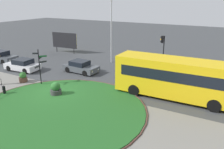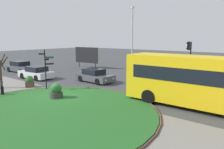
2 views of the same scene
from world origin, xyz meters
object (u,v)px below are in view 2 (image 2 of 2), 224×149
bus_yellow (203,81)px  bollard_foreground (2,90)px  car_near_lane (21,67)px  car_trailing (36,73)px  lamppost_tall (132,39)px  planter_kerbside (56,92)px  billboard_left (87,55)px  traffic_light_near (189,54)px  street_tree_bare (1,71)px  signpost_directional (46,67)px  car_far_lane (95,76)px  planter_near_signpost (30,82)px

bus_yellow → bollard_foreground: bearing=25.6°
car_near_lane → car_trailing: 5.95m
car_near_lane → lamppost_tall: (13.03, 6.80, 3.64)m
lamppost_tall → planter_kerbside: 12.32m
lamppost_tall → billboard_left: size_ratio=1.85×
car_trailing → traffic_light_near: traffic_light_near is taller
street_tree_bare → planter_kerbside: bearing=7.8°
signpost_directional → car_far_lane: signpost_directional is taller
bollard_foreground → planter_kerbside: bearing=27.8°
signpost_directional → bollard_foreground: 3.85m
car_trailing → billboard_left: bearing=-84.1°
billboard_left → planter_near_signpost: bearing=-73.1°
bollard_foreground → car_trailing: size_ratio=0.20×
bus_yellow → billboard_left: bus_yellow is taller
planter_near_signpost → street_tree_bare: street_tree_bare is taller
signpost_directional → billboard_left: 13.85m
car_trailing → car_near_lane: bearing=-17.5°
bus_yellow → billboard_left: bearing=-25.2°
planter_near_signpost → signpost_directional: bearing=8.0°
signpost_directional → bollard_foreground: signpost_directional is taller
billboard_left → planter_near_signpost: size_ratio=4.13×
bollard_foreground → car_trailing: 7.11m
bus_yellow → billboard_left: size_ratio=2.33×
lamppost_tall → planter_near_signpost: size_ratio=7.65×
lamppost_tall → billboard_left: 9.40m
signpost_directional → street_tree_bare: (-3.77, -2.11, -0.46)m
traffic_light_near → car_far_lane: bearing=16.6°
car_near_lane → planter_near_signpost: (8.95, -4.00, -0.18)m
traffic_light_near → car_near_lane: bearing=3.4°
bus_yellow → planter_near_signpost: (-14.30, -3.61, -1.31)m
car_far_lane → lamppost_tall: 6.57m
car_far_lane → bus_yellow: bearing=-6.8°
planter_kerbside → street_tree_bare: size_ratio=0.38×
planter_near_signpost → planter_kerbside: bearing=-9.8°
billboard_left → planter_kerbside: 16.55m
car_trailing → street_tree_bare: (1.59, -4.46, 0.95)m
planter_kerbside → traffic_light_near: bearing=61.5°
car_far_lane → traffic_light_near: (7.94, 4.55, 2.39)m
bus_yellow → lamppost_tall: bearing=-36.3°
bollard_foreground → car_far_lane: 8.68m
street_tree_bare → signpost_directional: bearing=29.3°
bus_yellow → car_trailing: bus_yellow is taller
car_trailing → lamppost_tall: lamppost_tall is taller
traffic_light_near → planter_kerbside: traffic_light_near is taller
bus_yellow → street_tree_bare: bearing=17.7°
bus_yellow → planter_near_signpost: bus_yellow is taller
signpost_directional → traffic_light_near: traffic_light_near is taller
bollard_foreground → billboard_left: size_ratio=0.19×
car_trailing → bus_yellow: bearing=178.7°
lamppost_tall → street_tree_bare: lamppost_tall is taller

